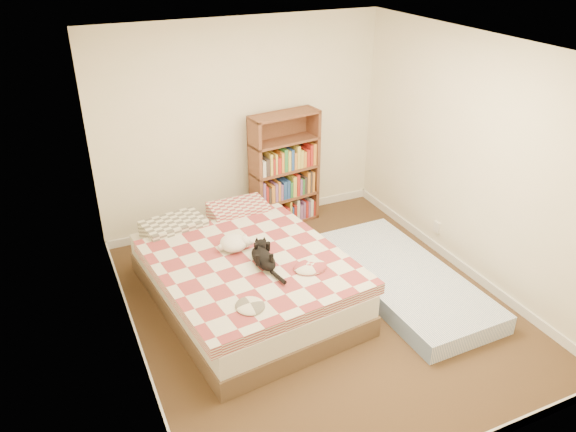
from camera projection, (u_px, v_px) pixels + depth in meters
name	position (u px, v px, depth m)	size (l,w,h in m)	color
room	(321.00, 197.00, 5.03)	(3.51, 4.01, 2.51)	#49351F
bed	(243.00, 274.00, 5.58)	(1.89, 2.47, 0.61)	brown
bookshelf	(284.00, 183.00, 6.93)	(0.90, 0.40, 1.43)	#56311D
floor_mattress	(403.00, 279.00, 5.83)	(0.97, 2.15, 0.19)	#7795C7
black_cat	(262.00, 257.00, 5.23)	(0.30, 0.69, 0.15)	black
white_dog	(234.00, 243.00, 5.45)	(0.35, 0.37, 0.14)	silver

